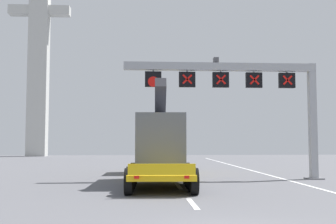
% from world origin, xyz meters
% --- Properties ---
extents(lane_markings, '(0.20, 64.73, 0.01)m').
position_xyz_m(lane_markings, '(-0.23, 25.06, 0.01)').
color(lane_markings, silver).
rests_on(lane_markings, ground).
extents(edge_line_right, '(0.20, 63.00, 0.01)m').
position_xyz_m(edge_line_right, '(6.20, 12.00, 0.01)').
color(edge_line_right, silver).
rests_on(edge_line_right, ground).
extents(overhead_lane_gantry, '(11.52, 0.90, 7.08)m').
position_xyz_m(overhead_lane_gantry, '(3.96, 14.21, 5.49)').
color(overhead_lane_gantry, '#9EA0A5').
rests_on(overhead_lane_gantry, ground).
extents(heavy_haul_truck_yellow, '(3.39, 14.13, 5.30)m').
position_xyz_m(heavy_haul_truck_yellow, '(-0.98, 15.12, 1.99)').
color(heavy_haul_truck_yellow, yellow).
rests_on(heavy_haul_truck_yellow, ground).
extents(bridge_pylon_distant, '(9.00, 2.00, 35.15)m').
position_xyz_m(bridge_pylon_distant, '(-17.53, 52.16, 17.97)').
color(bridge_pylon_distant, '#B7B7B2').
rests_on(bridge_pylon_distant, ground).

